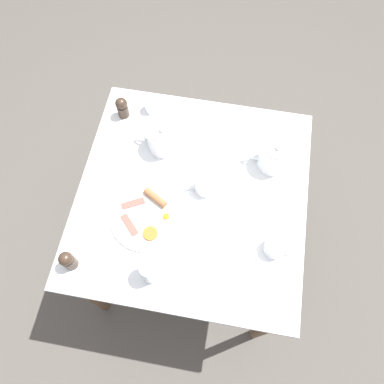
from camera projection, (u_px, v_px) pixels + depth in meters
The scene contains 14 objects.
ground_plane at pixel (192, 246), 2.17m from camera, with size 8.00×8.00×0.00m, color #4C4742.
table at pixel (192, 202), 1.56m from camera, with size 0.90×0.92×0.75m.
breakfast_plate at pixel (148, 215), 1.44m from camera, with size 0.29×0.29×0.04m.
teapot_near at pixel (162, 139), 1.52m from camera, with size 0.21×0.12×0.13m.
teapot_far at pixel (274, 157), 1.49m from camera, with size 0.21×0.12×0.13m.
teacup_with_saucer_left at pixel (275, 248), 1.37m from camera, with size 0.15×0.15×0.07m.
teacup_with_saucer_right at pixel (205, 187), 1.47m from camera, with size 0.15×0.15×0.07m.
water_glass_tall at pixel (151, 270), 1.30m from camera, with size 0.07×0.07×0.12m.
creamer_jug at pixel (151, 106), 1.62m from camera, with size 0.08×0.05×0.06m.
pepper_grinder at pixel (122, 107), 1.59m from camera, with size 0.05×0.05×0.10m.
salt_grinder at pixel (68, 260), 1.32m from camera, with size 0.05×0.05×0.10m.
fork_by_plate at pixel (228, 133), 1.60m from camera, with size 0.10×0.15×0.00m.
knife_by_plate at pixel (206, 279), 1.34m from camera, with size 0.20×0.04×0.00m.
spoon_for_tea at pixel (253, 209), 1.46m from camera, with size 0.09×0.15×0.00m.
Camera 1 is at (0.11, -0.59, 2.10)m, focal length 35.00 mm.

